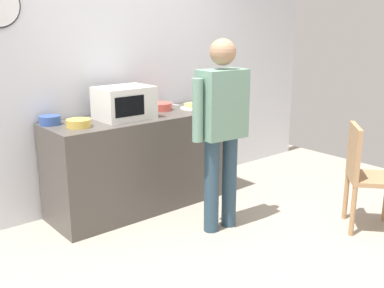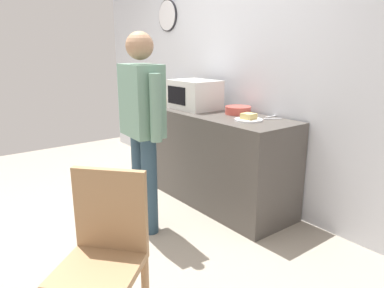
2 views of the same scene
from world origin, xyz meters
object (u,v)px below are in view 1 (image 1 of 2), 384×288
object	(u,v)px
cereal_bowl	(50,120)
person_standing	(222,122)
salad_bowl	(79,123)
microwave	(124,103)
fork_utensil	(185,105)
spoon_utensil	(174,105)
sandwich_plate	(192,107)
mixing_bowl	(160,106)
wooden_chair	(364,172)

from	to	relation	value
cereal_bowl	person_standing	distance (m)	1.51
salad_bowl	person_standing	bearing A→B (deg)	-42.03
microwave	salad_bowl	distance (m)	0.51
cereal_bowl	fork_utensil	world-z (taller)	cereal_bowl
person_standing	spoon_utensil	bearing A→B (deg)	71.63
sandwich_plate	person_standing	distance (m)	0.93
sandwich_plate	person_standing	size ratio (longest dim) A/B	0.15
mixing_bowl	wooden_chair	distance (m)	2.06
cereal_bowl	fork_utensil	bearing A→B (deg)	0.02
microwave	cereal_bowl	bearing A→B (deg)	162.99
mixing_bowl	fork_utensil	size ratio (longest dim) A/B	1.47
person_standing	mixing_bowl	bearing A→B (deg)	84.96
sandwich_plate	mixing_bowl	size ratio (longest dim) A/B	0.99
sandwich_plate	spoon_utensil	world-z (taller)	sandwich_plate
mixing_bowl	wooden_chair	xyz separation A→B (m)	(0.88, -1.82, -0.44)
cereal_bowl	person_standing	bearing A→B (deg)	-45.24
microwave	fork_utensil	size ratio (longest dim) A/B	2.94
microwave	spoon_utensil	world-z (taller)	microwave
mixing_bowl	person_standing	distance (m)	1.02
sandwich_plate	person_standing	bearing A→B (deg)	-114.28
salad_bowl	wooden_chair	world-z (taller)	salad_bowl
sandwich_plate	salad_bowl	size ratio (longest dim) A/B	1.16
spoon_utensil	person_standing	world-z (taller)	person_standing
salad_bowl	spoon_utensil	xyz separation A→B (m)	(1.30, 0.34, -0.03)
person_standing	microwave	bearing A→B (deg)	115.57
mixing_bowl	person_standing	world-z (taller)	person_standing
fork_utensil	person_standing	size ratio (longest dim) A/B	0.10
microwave	person_standing	distance (m)	0.97
sandwich_plate	wooden_chair	bearing A→B (deg)	-70.45
person_standing	wooden_chair	size ratio (longest dim) A/B	1.78
microwave	wooden_chair	size ratio (longest dim) A/B	0.53
microwave	fork_utensil	bearing A→B (deg)	12.50
fork_utensil	wooden_chair	bearing A→B (deg)	-75.11
wooden_chair	sandwich_plate	bearing A→B (deg)	109.55
fork_utensil	spoon_utensil	xyz separation A→B (m)	(-0.09, 0.09, 0.00)
fork_utensil	cereal_bowl	bearing A→B (deg)	-179.98
salad_bowl	cereal_bowl	xyz separation A→B (m)	(-0.15, 0.25, 0.01)
salad_bowl	sandwich_plate	bearing A→B (deg)	1.30
spoon_utensil	sandwich_plate	bearing A→B (deg)	-90.54
sandwich_plate	cereal_bowl	xyz separation A→B (m)	(-1.45, 0.22, 0.02)
microwave	cereal_bowl	world-z (taller)	microwave
cereal_bowl	fork_utensil	distance (m)	1.54
sandwich_plate	fork_utensil	size ratio (longest dim) A/B	1.46
person_standing	wooden_chair	distance (m)	1.34
spoon_utensil	wooden_chair	xyz separation A→B (m)	(0.58, -1.97, -0.40)
salad_bowl	wooden_chair	xyz separation A→B (m)	(1.88, -1.63, -0.43)
spoon_utensil	cereal_bowl	bearing A→B (deg)	-176.30
spoon_utensil	wooden_chair	world-z (taller)	wooden_chair
sandwich_plate	wooden_chair	xyz separation A→B (m)	(0.59, -1.65, -0.42)
salad_bowl	cereal_bowl	size ratio (longest dim) A/B	1.15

